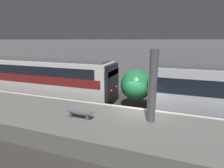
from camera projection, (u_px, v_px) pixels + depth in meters
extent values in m
plane|color=#33302D|center=(138.00, 122.00, 11.59)|extent=(120.00, 120.00, 0.00)
cube|color=slate|center=(130.00, 132.00, 9.36)|extent=(40.00, 4.60, 1.04)
cube|color=beige|center=(138.00, 109.00, 11.20)|extent=(40.00, 0.30, 0.01)
cube|color=gray|center=(152.00, 67.00, 17.37)|extent=(50.00, 0.15, 5.36)
cylinder|color=#56565B|center=(153.00, 87.00, 9.01)|extent=(0.43, 0.43, 3.86)
ellipsoid|color=#238447|center=(136.00, 85.00, 13.56)|extent=(2.42, 2.59, 2.40)
sphere|color=#F2EFCC|center=(124.00, 89.00, 13.97)|extent=(0.20, 0.20, 0.20)
cube|color=black|center=(36.00, 92.00, 17.14)|extent=(14.35, 2.31, 0.65)
cube|color=silver|center=(34.00, 75.00, 16.71)|extent=(15.60, 2.82, 2.85)
cube|color=maroon|center=(22.00, 78.00, 15.42)|extent=(14.97, 0.02, 0.68)
cube|color=black|center=(21.00, 70.00, 15.24)|extent=(14.04, 0.02, 0.80)
cube|color=black|center=(112.00, 84.00, 14.22)|extent=(0.25, 2.76, 2.28)
cube|color=black|center=(112.00, 70.00, 13.94)|extent=(0.25, 2.48, 0.91)
sphere|color=#EA4C42|center=(111.00, 91.00, 13.69)|extent=(0.18, 0.18, 0.18)
sphere|color=#EA4C42|center=(116.00, 87.00, 14.85)|extent=(0.18, 0.18, 0.18)
cube|color=#4C4C51|center=(32.00, 59.00, 16.34)|extent=(14.97, 2.03, 0.14)
cube|color=slate|center=(72.00, 114.00, 9.95)|extent=(0.10, 0.32, 0.41)
cube|color=slate|center=(88.00, 116.00, 9.61)|extent=(0.10, 0.32, 0.41)
cube|color=slate|center=(80.00, 111.00, 9.73)|extent=(1.50, 0.40, 0.08)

